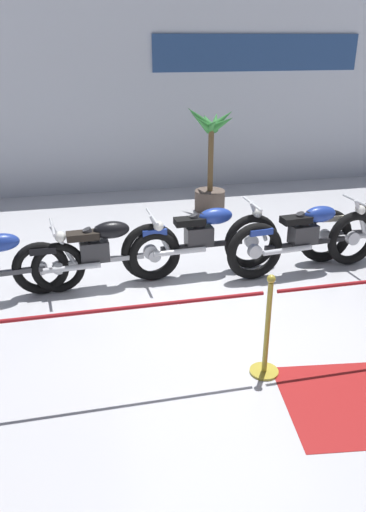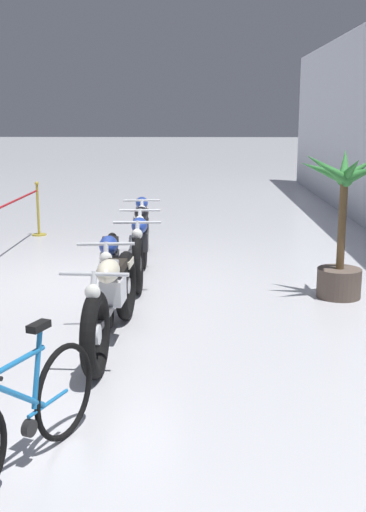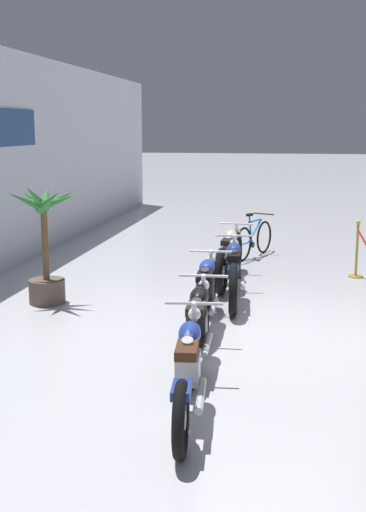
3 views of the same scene
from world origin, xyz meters
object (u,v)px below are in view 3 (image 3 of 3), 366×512
motorcycle_blue_0 (189,369)px  stanchion_mid_right (356,258)px  motorcycle_blue_3 (234,272)px  potted_palm_left_of_row (45,247)px  motorcycle_black_1 (198,327)px  motorcycle_blue_2 (206,293)px  bicycle (254,239)px  motorcycle_cream_4 (230,257)px

motorcycle_blue_0 → stanchion_mid_right: 6.58m
motorcycle_blue_3 → potted_palm_left_of_row: bearing=101.4°
potted_palm_left_of_row → motorcycle_black_1: bearing=-128.8°
motorcycle_blue_2 → bicycle: (5.06, -0.31, -0.11)m
potted_palm_left_of_row → motorcycle_blue_0: bearing=-141.0°
motorcycle_black_1 → motorcycle_blue_3: (2.78, -0.14, 0.03)m
motorcycle_blue_0 → stanchion_mid_right: bearing=-18.5°
potted_palm_left_of_row → stanchion_mid_right: 5.66m
motorcycle_blue_2 → stanchion_mid_right: size_ratio=2.10×
motorcycle_blue_0 → bicycle: (7.78, -0.10, -0.07)m
motorcycle_blue_3 → stanchion_mid_right: bearing=-44.1°
motorcycle_blue_2 → potted_palm_left_of_row: potted_palm_left_of_row is taller
motorcycle_black_1 → motorcycle_blue_3: bearing=-2.9°
motorcycle_blue_3 → stanchion_mid_right: size_ratio=2.19×
motorcycle_black_1 → bicycle: bicycle is taller
motorcycle_black_1 → motorcycle_blue_2: motorcycle_blue_2 is taller
motorcycle_blue_3 → motorcycle_cream_4: (1.26, 0.20, -0.01)m
motorcycle_blue_3 → motorcycle_cream_4: 1.27m
motorcycle_blue_0 → motorcycle_cream_4: bearing=1.9°
motorcycle_blue_0 → bicycle: size_ratio=1.43×
motorcycle_blue_0 → motorcycle_black_1: (1.33, 0.12, 0.00)m
motorcycle_cream_4 → potted_palm_left_of_row: bearing=124.4°
motorcycle_blue_0 → motorcycle_cream_4: motorcycle_cream_4 is taller
motorcycle_blue_2 → motorcycle_blue_3: size_ratio=0.96×
motorcycle_cream_4 → motorcycle_blue_3: bearing=-171.1°
motorcycle_blue_2 → motorcycle_blue_3: (1.39, -0.24, -0.00)m
motorcycle_blue_2 → motorcycle_blue_3: bearing=-9.9°
motorcycle_blue_0 → motorcycle_blue_2: 2.73m
motorcycle_cream_4 → stanchion_mid_right: bearing=-68.9°
motorcycle_blue_2 → bicycle: 5.07m
motorcycle_black_1 → motorcycle_blue_2: size_ratio=0.97×
potted_palm_left_of_row → stanchion_mid_right: potted_palm_left_of_row is taller
motorcycle_black_1 → stanchion_mid_right: size_ratio=2.04×
bicycle → motorcycle_blue_0: bearing=179.3°
motorcycle_blue_0 → motorcycle_cream_4: 5.37m
motorcycle_black_1 → potted_palm_left_of_row: (2.20, 2.74, 0.45)m
bicycle → stanchion_mid_right: size_ratio=1.54×
motorcycle_black_1 → potted_palm_left_of_row: potted_palm_left_of_row is taller
motorcycle_blue_3 → bicycle: (3.67, -0.07, -0.10)m
motorcycle_cream_4 → potted_palm_left_of_row: size_ratio=1.28×
motorcycle_blue_2 → motorcycle_cream_4: (2.65, -0.05, -0.01)m
motorcycle_black_1 → stanchion_mid_right: (4.91, -2.20, -0.10)m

